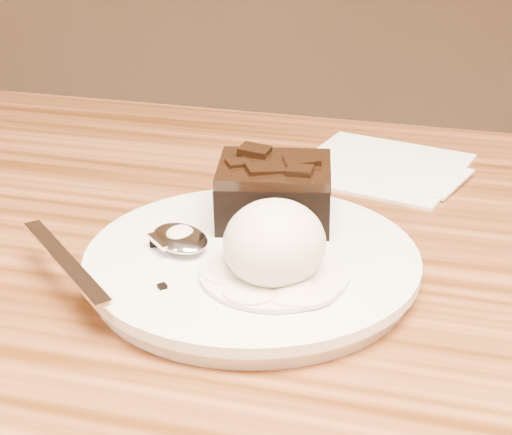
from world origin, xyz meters
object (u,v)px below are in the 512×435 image
(ice_cream_scoop, at_px, (274,243))
(plate, at_px, (252,265))
(napkin, at_px, (381,165))
(brownie, at_px, (274,196))
(spoon, at_px, (180,240))

(ice_cream_scoop, bearing_deg, plate, 130.51)
(plate, xyz_separation_m, napkin, (0.06, 0.22, -0.01))
(napkin, bearing_deg, brownie, -108.61)
(spoon, distance_m, napkin, 0.25)
(spoon, xyz_separation_m, napkin, (0.11, 0.23, -0.02))
(spoon, relative_size, napkin, 1.37)
(plate, xyz_separation_m, spoon, (-0.05, -0.01, 0.01))
(spoon, bearing_deg, ice_cream_scoop, -63.86)
(brownie, distance_m, spoon, 0.08)
(plate, distance_m, ice_cream_scoop, 0.05)
(plate, distance_m, spoon, 0.05)
(ice_cream_scoop, relative_size, spoon, 0.36)
(brownie, relative_size, napkin, 0.57)
(brownie, height_order, spoon, brownie)
(spoon, bearing_deg, brownie, 2.85)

